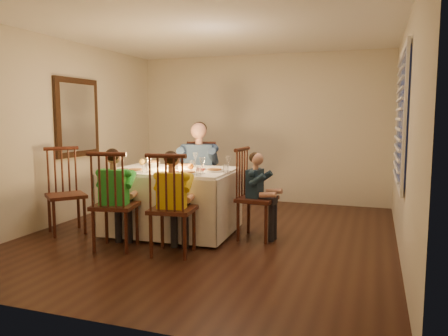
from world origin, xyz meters
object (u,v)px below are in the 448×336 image
(chair_near_right, at_px, (173,254))
(chair_end, at_px, (257,238))
(chair_adult, at_px, (199,218))
(serving_bowl, at_px, (154,164))
(chair_near_left, at_px, (117,248))
(child_yellow, at_px, (173,254))
(child_teal, at_px, (257,238))
(chair_extra, at_px, (68,233))
(adult, at_px, (199,218))
(dining_table, at_px, (172,188))
(child_green, at_px, (117,248))

(chair_near_right, xyz_separation_m, chair_end, (0.71, 0.91, 0.00))
(chair_adult, bearing_deg, serving_bowl, -142.73)
(chair_near_left, bearing_deg, child_yellow, 171.28)
(chair_near_right, xyz_separation_m, child_teal, (0.71, 0.91, 0.00))
(chair_extra, bearing_deg, chair_near_right, -61.35)
(chair_near_left, relative_size, serving_bowl, 5.96)
(chair_adult, relative_size, adult, 0.79)
(dining_table, distance_m, chair_adult, 1.06)
(child_teal, height_order, serving_bowl, serving_bowl)
(child_teal, bearing_deg, dining_table, 98.10)
(serving_bowl, bearing_deg, child_green, -83.14)
(chair_adult, height_order, chair_near_left, same)
(chair_adult, height_order, chair_extra, chair_adult)
(adult, xyz_separation_m, serving_bowl, (-0.47, -0.53, 0.86))
(chair_adult, xyz_separation_m, serving_bowl, (-0.47, -0.53, 0.86))
(chair_adult, bearing_deg, chair_near_left, -112.04)
(chair_adult, distance_m, chair_near_right, 1.74)
(child_green, bearing_deg, chair_near_left, 180.00)
(dining_table, xyz_separation_m, child_yellow, (0.41, -0.83, -0.60))
(chair_extra, distance_m, child_green, 1.06)
(chair_end, height_order, chair_extra, chair_end)
(chair_end, relative_size, child_yellow, 0.99)
(chair_adult, distance_m, chair_end, 1.35)
(chair_extra, bearing_deg, dining_table, -29.36)
(child_teal, bearing_deg, adult, 58.30)
(chair_end, height_order, child_yellow, child_yellow)
(adult, distance_m, child_teal, 1.35)
(chair_near_left, xyz_separation_m, child_green, (0.00, 0.00, 0.00))
(chair_end, bearing_deg, chair_near_left, 127.25)
(chair_extra, bearing_deg, adult, -3.93)
(dining_table, height_order, chair_adult, dining_table)
(chair_extra, bearing_deg, chair_near_left, -70.67)
(chair_end, distance_m, chair_extra, 2.48)
(chair_near_right, height_order, chair_end, same)
(adult, height_order, child_yellow, adult)
(chair_extra, xyz_separation_m, adult, (1.31, 1.35, 0.00))
(chair_near_right, distance_m, chair_end, 1.16)
(chair_extra, xyz_separation_m, child_green, (0.99, -0.38, 0.00))
(dining_table, relative_size, child_teal, 1.52)
(chair_near_right, distance_m, child_green, 0.71)
(chair_end, bearing_deg, serving_bowl, 84.61)
(chair_extra, relative_size, serving_bowl, 5.88)
(child_teal, bearing_deg, chair_extra, 107.00)
(adult, height_order, child_teal, adult)
(chair_adult, bearing_deg, child_yellow, -88.55)
(chair_adult, relative_size, serving_bowl, 5.96)
(chair_near_left, height_order, chair_extra, chair_near_left)
(chair_end, height_order, serving_bowl, serving_bowl)
(chair_near_left, xyz_separation_m, child_yellow, (0.71, 0.03, 0.00))
(chair_near_left, relative_size, adult, 0.79)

